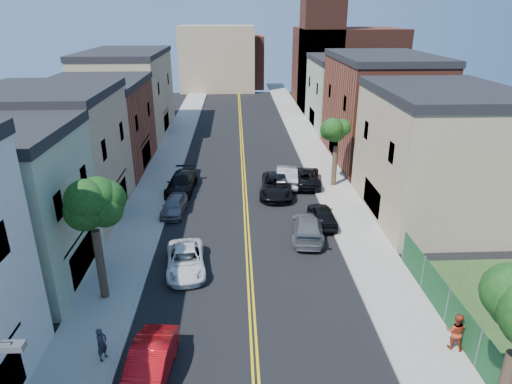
{
  "coord_description": "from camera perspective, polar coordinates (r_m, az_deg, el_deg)",
  "views": [
    {
      "loc": [
        -0.67,
        -6.62,
        14.48
      ],
      "look_at": [
        0.75,
        24.04,
        2.0
      ],
      "focal_mm": 31.32,
      "sensor_mm": 36.0,
      "label": 1
    }
  ],
  "objects": [
    {
      "name": "pedestrian_left",
      "position": [
        21.71,
        -19.1,
        -17.89
      ],
      "size": [
        0.59,
        0.69,
        1.6
      ],
      "primitive_type": "imported",
      "rotation": [
        0.0,
        0.0,
        1.15
      ],
      "color": "#282830",
      "rests_on": "sidewalk_left"
    },
    {
      "name": "grey_car_right",
      "position": [
        30.81,
        6.61,
        -4.49
      ],
      "size": [
        2.75,
        5.41,
        1.5
      ],
      "primitive_type": "imported",
      "rotation": [
        0.0,
        0.0,
        3.01
      ],
      "color": "#5B5E63",
      "rests_on": "ground"
    },
    {
      "name": "black_car_left",
      "position": [
        38.83,
        -9.5,
        1.16
      ],
      "size": [
        2.62,
        5.57,
        1.57
      ],
      "primitive_type": "imported",
      "rotation": [
        0.0,
        0.0,
        -0.08
      ],
      "color": "black",
      "rests_on": "ground"
    },
    {
      "name": "silver_car_right",
      "position": [
        39.91,
        3.94,
        2.11
      ],
      "size": [
        2.26,
        5.34,
        1.71
      ],
      "primitive_type": "imported",
      "rotation": [
        0.0,
        0.0,
        3.05
      ],
      "color": "#A5A8AD",
      "rests_on": "ground"
    },
    {
      "name": "sidewalk_left",
      "position": [
        49.33,
        -11.0,
        4.73
      ],
      "size": [
        3.2,
        100.0,
        0.15
      ],
      "primitive_type": "cube",
      "color": "gray",
      "rests_on": "ground"
    },
    {
      "name": "sidewalk_right",
      "position": [
        49.54,
        7.46,
        5.03
      ],
      "size": [
        3.2,
        100.0,
        0.15
      ],
      "primitive_type": "cube",
      "color": "gray",
      "rests_on": "ground"
    },
    {
      "name": "black_suv_lane",
      "position": [
        37.69,
        2.65,
        0.83
      ],
      "size": [
        3.3,
        6.05,
        1.61
      ],
      "primitive_type": "imported",
      "rotation": [
        0.0,
        0.0,
        -0.11
      ],
      "color": "black",
      "rests_on": "ground"
    },
    {
      "name": "bldg_right_brick",
      "position": [
        47.91,
        15.48,
        9.93
      ],
      "size": [
        9.0,
        14.0,
        10.0
      ],
      "primitive_type": "cube",
      "color": "brown",
      "rests_on": "ground"
    },
    {
      "name": "bldg_left_tan_far",
      "position": [
        58.97,
        -16.02,
        11.8
      ],
      "size": [
        9.0,
        16.0,
        9.5
      ],
      "primitive_type": "cube",
      "color": "#998466",
      "rests_on": "ground"
    },
    {
      "name": "bldg_right_palegrn",
      "position": [
        61.28,
        11.5,
        12.09
      ],
      "size": [
        9.0,
        12.0,
        8.5
      ],
      "primitive_type": "cube",
      "color": "gray",
      "rests_on": "ground"
    },
    {
      "name": "bldg_left_tan_near",
      "position": [
        35.74,
        -24.49,
        3.88
      ],
      "size": [
        9.0,
        10.0,
        9.0
      ],
      "primitive_type": "cube",
      "color": "#998466",
      "rests_on": "ground"
    },
    {
      "name": "dark_car_right_far",
      "position": [
        40.12,
        6.36,
        1.97
      ],
      "size": [
        3.01,
        5.61,
        1.5
      ],
      "primitive_type": "imported",
      "rotation": [
        0.0,
        0.0,
        3.04
      ],
      "color": "black",
      "rests_on": "ground"
    },
    {
      "name": "grey_car_left",
      "position": [
        34.7,
        -10.43,
        -1.68
      ],
      "size": [
        1.94,
        4.16,
        1.38
      ],
      "primitive_type": "imported",
      "rotation": [
        0.0,
        0.0,
        -0.08
      ],
      "color": "slate",
      "rests_on": "ground"
    },
    {
      "name": "black_car_right",
      "position": [
        32.79,
        8.46,
        -2.93
      ],
      "size": [
        1.77,
        4.29,
        1.45
      ],
      "primitive_type": "imported",
      "rotation": [
        0.0,
        0.0,
        3.15
      ],
      "color": "black",
      "rests_on": "ground"
    },
    {
      "name": "fence_right",
      "position": [
        23.28,
        24.78,
        -15.32
      ],
      "size": [
        0.04,
        15.0,
        1.9
      ],
      "primitive_type": "cube",
      "color": "#143F1E",
      "rests_on": "sidewalk_right"
    },
    {
      "name": "bldg_left_brick",
      "position": [
        45.87,
        -19.65,
        7.64
      ],
      "size": [
        9.0,
        12.0,
        8.0
      ],
      "primitive_type": "cube",
      "color": "brown",
      "rests_on": "ground"
    },
    {
      "name": "church",
      "position": [
        75.97,
        10.74,
        16.3
      ],
      "size": [
        16.2,
        14.2,
        22.6
      ],
      "color": "#4C2319",
      "rests_on": "ground"
    },
    {
      "name": "backdrop_center",
      "position": [
        93.1,
        -2.31,
        16.27
      ],
      "size": [
        10.0,
        8.0,
        10.0
      ],
      "primitive_type": "cube",
      "color": "brown",
      "rests_on": "ground"
    },
    {
      "name": "pedestrian_right",
      "position": [
        22.95,
        24.14,
        -15.94
      ],
      "size": [
        1.09,
        0.99,
        1.81
      ],
      "primitive_type": "imported",
      "rotation": [
        0.0,
        0.0,
        2.71
      ],
      "color": "#9E2E18",
      "rests_on": "sidewalk_right"
    },
    {
      "name": "tree_left_mid",
      "position": [
        23.23,
        -20.55,
        0.79
      ],
      "size": [
        5.2,
        5.2,
        9.29
      ],
      "color": "#35241A",
      "rests_on": "sidewalk_left"
    },
    {
      "name": "curb_right",
      "position": [
        49.27,
        5.45,
        5.02
      ],
      "size": [
        0.3,
        100.0,
        0.15
      ],
      "primitive_type": "cube",
      "color": "gray",
      "rests_on": "ground"
    },
    {
      "name": "white_pickup",
      "position": [
        27.26,
        -8.98,
        -8.61
      ],
      "size": [
        2.76,
        5.05,
        1.34
      ],
      "primitive_type": "imported",
      "rotation": [
        0.0,
        0.0,
        0.11
      ],
      "color": "white",
      "rests_on": "ground"
    },
    {
      "name": "red_sedan",
      "position": [
        20.43,
        -13.48,
        -20.79
      ],
      "size": [
        2.03,
        4.75,
        1.52
      ],
      "primitive_type": "imported",
      "rotation": [
        0.0,
        0.0,
        -0.09
      ],
      "color": "red",
      "rests_on": "ground"
    },
    {
      "name": "tree_right_far",
      "position": [
        38.61,
        10.4,
        8.71
      ],
      "size": [
        4.4,
        4.4,
        8.03
      ],
      "color": "#35241A",
      "rests_on": "sidewalk_right"
    },
    {
      "name": "bldg_right_tan",
      "position": [
        35.38,
        22.03,
        4.1
      ],
      "size": [
        9.0,
        12.0,
        9.0
      ],
      "primitive_type": "cube",
      "color": "#998466",
      "rests_on": "ground"
    },
    {
      "name": "backdrop_left",
      "position": [
        89.08,
        -4.98,
        16.59
      ],
      "size": [
        14.0,
        8.0,
        12.0
      ],
      "primitive_type": "cube",
      "color": "#998466",
      "rests_on": "ground"
    },
    {
      "name": "curb_left",
      "position": [
        49.1,
        -8.97,
        4.79
      ],
      "size": [
        0.3,
        100.0,
        0.15
      ],
      "primitive_type": "cube",
      "color": "gray",
      "rests_on": "ground"
    }
  ]
}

